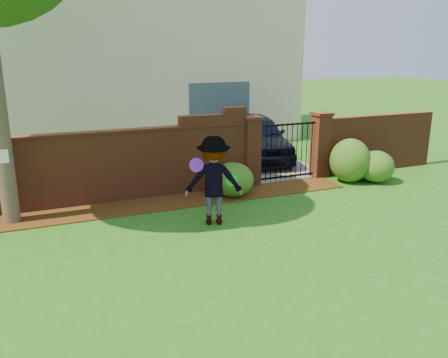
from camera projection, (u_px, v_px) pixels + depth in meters
name	position (u px, v px, depth m)	size (l,w,h in m)	color
ground	(226.00, 258.00, 8.43)	(80.00, 80.00, 0.01)	#235A16
mulch_bed	(135.00, 207.00, 11.04)	(11.10, 1.08, 0.03)	#3D230B
brick_wall	(82.00, 167.00, 11.00)	(8.70, 0.31, 2.16)	brown
brick_wall_return	(376.00, 143.00, 14.16)	(4.00, 0.25, 1.70)	brown
pillar_left	(251.00, 151.00, 12.60)	(0.50, 0.50, 1.88)	brown
pillar_right	(320.00, 145.00, 13.40)	(0.50, 0.50, 1.88)	brown
iron_gate	(287.00, 151.00, 13.03)	(1.78, 0.03, 1.60)	black
driveway	(230.00, 152.00, 16.82)	(3.20, 8.00, 0.01)	slate
house	(134.00, 59.00, 18.60)	(12.40, 6.40, 6.30)	beige
car	(257.00, 138.00, 15.45)	(1.79, 4.44, 1.51)	black
paper_notice	(3.00, 157.00, 9.56)	(0.20, 0.01, 0.28)	white
shrub_left	(233.00, 180.00, 11.77)	(1.07, 1.07, 0.87)	#225519
shrub_middle	(350.00, 160.00, 12.98)	(1.12, 1.12, 1.23)	#225519
shrub_right	(376.00, 167.00, 13.01)	(1.00, 1.00, 0.89)	#225519
man	(214.00, 181.00, 9.81)	(1.22, 0.70, 1.89)	gray
frisbee_purple	(196.00, 165.00, 9.61)	(0.30, 0.30, 0.03)	purple
frisbee_green	(232.00, 180.00, 9.80)	(0.27, 0.27, 0.03)	green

